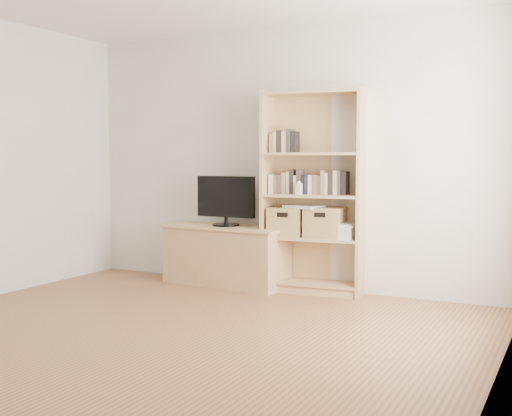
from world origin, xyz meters
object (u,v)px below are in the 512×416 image
Objects in this scene: television at (226,201)px; basket_left at (287,222)px; baby_monitor at (299,189)px; tv_stand at (226,257)px; laptop at (304,207)px; basket_right at (325,222)px; bookshelf at (313,192)px.

basket_left is at bearing 2.99° from television.
baby_monitor reaches higher than basket_left.
tv_stand is 1.00m from laptop.
basket_right is at bearing -0.52° from basket_left.
basket_right is (1.04, 0.07, -0.18)m from television.
baby_monitor reaches higher than basket_right.
basket_right is at bearing 8.42° from tv_stand.
bookshelf reaches higher than television.
baby_monitor is 0.32× the size of basket_left.
baby_monitor is (0.83, -0.05, 0.14)m from television.
bookshelf is at bearing 60.30° from baby_monitor.
laptop is (-0.08, -0.02, -0.14)m from bookshelf.
tv_stand is 3.71× the size of laptop.
bookshelf is 0.31m from basket_right.
baby_monitor is at bearing -34.68° from basket_left.
baby_monitor is 0.37m from basket_left.
bookshelf is 0.16m from baby_monitor.
television is at bearing 178.62° from bookshelf.
tv_stand is at bearing -173.76° from baby_monitor.
laptop is at bearing -3.27° from basket_left.
tv_stand is at bearing -163.58° from laptop.
baby_monitor is at bearing -152.95° from basket_right.
bookshelf is 5.65× the size of laptop.
bookshelf is 5.55× the size of basket_right.
television reaches higher than tv_stand.
basket_left is at bearing -178.81° from bookshelf.
basket_left is 0.23m from laptop.
basket_right reaches higher than basket_left.
laptop is at bearing 7.48° from tv_stand.
laptop is (0.01, 0.10, -0.17)m from baby_monitor.
basket_right is 1.02× the size of laptop.
tv_stand is 12.02× the size of baby_monitor.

